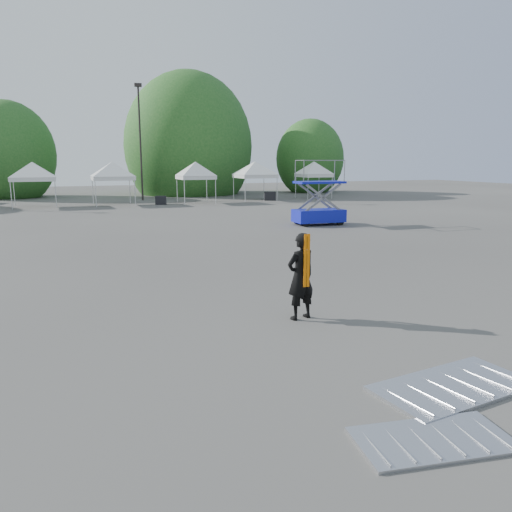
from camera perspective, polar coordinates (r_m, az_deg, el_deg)
name	(u,v)px	position (r m, az deg, el deg)	size (l,w,h in m)	color
ground	(225,291)	(13.40, -3.54, -3.99)	(120.00, 120.00, 0.00)	#474442
light_pole_east	(140,136)	(44.91, -13.11, 13.26)	(0.60, 0.25, 9.80)	black
tree_mid_w	(7,155)	(52.46, -26.58, 10.29)	(4.16, 4.16, 6.33)	#382314
tree_mid_e	(189,146)	(52.95, -7.71, 12.30)	(5.12, 5.12, 7.79)	#382314
tree_far_e	(310,159)	(55.76, 6.16, 11.01)	(3.84, 3.84, 5.84)	#382314
tent_d	(32,166)	(40.91, -24.21, 9.41)	(4.44, 4.44, 3.88)	silver
tent_e	(112,165)	(40.71, -16.13, 9.93)	(4.38, 4.38, 3.88)	silver
tent_f	(195,165)	(41.13, -6.93, 10.27)	(3.89, 3.89, 3.88)	silver
tent_g	(255,165)	(44.15, -0.13, 10.39)	(4.45, 4.45, 3.88)	silver
tent_h	(314,165)	(46.57, 6.65, 10.34)	(3.75, 3.75, 3.88)	silver
man	(301,276)	(10.87, 5.14, -2.33)	(0.78, 0.60, 1.91)	black
scissor_lift	(319,192)	(27.10, 7.24, 7.21)	(2.74, 1.48, 3.46)	#0C11A1
barrier_left	(433,439)	(6.95, 19.58, -19.12)	(2.07, 1.27, 0.06)	#A7A9AF
barrier_mid	(453,386)	(8.44, 21.59, -13.64)	(2.61, 1.51, 0.08)	#A7A9AF
crate_mid	(161,200)	(40.31, -10.83, 6.28)	(0.87, 0.67, 0.67)	black
crate_east	(270,196)	(43.85, 1.59, 6.87)	(0.96, 0.75, 0.75)	black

